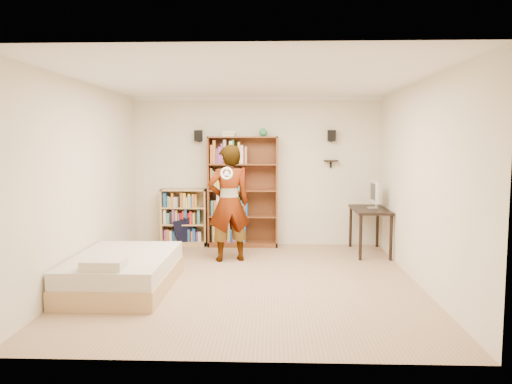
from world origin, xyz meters
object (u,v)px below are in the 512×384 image
tall_bookshelf (243,192)px  person (229,203)px  computer_desk (370,231)px  low_bookshelf (184,217)px  daybed (123,268)px

tall_bookshelf → person: bearing=-97.7°
tall_bookshelf → computer_desk: bearing=-13.4°
low_bookshelf → computer_desk: (3.27, -0.55, -0.13)m
daybed → tall_bookshelf: bearing=63.1°
low_bookshelf → daybed: low_bookshelf is taller
computer_desk → person: (-2.34, -0.61, 0.54)m
computer_desk → daybed: computer_desk is taller
tall_bookshelf → low_bookshelf: tall_bookshelf is taller
low_bookshelf → person: bearing=-51.4°
low_bookshelf → daybed: bearing=-96.2°
daybed → person: person is taller
tall_bookshelf → daybed: 3.13m
daybed → person: size_ratio=1.01×
low_bookshelf → computer_desk: 3.32m
computer_desk → daybed: 4.19m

